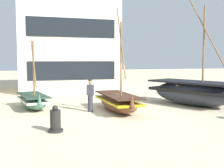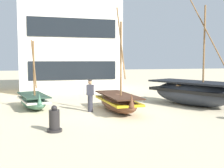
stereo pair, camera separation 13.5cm
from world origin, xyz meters
The scene contains 7 objects.
ground_plane centered at (0.00, 0.00, 0.00)m, with size 120.00×120.00×0.00m, color beige.
fishing_boat_near_left centered at (0.14, 0.42, 0.52)m, with size 1.52×4.17×5.40m.
fishing_boat_centre_large centered at (5.01, 0.94, 0.80)m, with size 4.05×5.66×6.80m.
fishing_boat_far_right centered at (-4.13, 2.59, 0.45)m, with size 1.88×3.62×3.82m.
fisherman_by_hull centered at (-1.26, 0.74, 0.83)m, with size 0.42×0.35×1.68m.
capstan_winch centered at (-3.36, -2.77, 0.41)m, with size 0.57×0.57×1.01m.
harbor_building_main centered at (-0.99, 11.30, 5.23)m, with size 8.61×5.74×10.44m.
Camera 1 is at (-4.21, -12.94, 2.69)m, focal length 43.30 mm.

